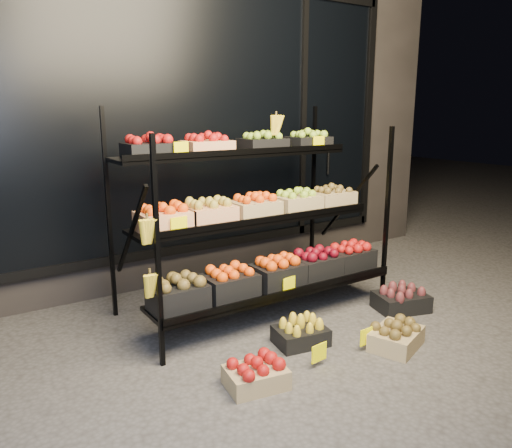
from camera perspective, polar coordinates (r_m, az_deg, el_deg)
ground at (r=3.78m, az=5.35°, el=-12.71°), size 24.00×24.00×0.00m
building at (r=5.66m, az=-11.31°, el=13.93°), size 6.00×2.08×3.50m
display_rack at (r=3.98m, az=0.11°, el=0.69°), size 2.18×1.02×1.70m
tag_floor_a at (r=3.37m, az=7.21°, el=-14.98°), size 0.13×0.01×0.12m
tag_floor_b at (r=3.64m, az=12.54°, el=-12.98°), size 0.13×0.01×0.12m
floor_crate_left at (r=3.13m, az=-0.02°, el=-16.71°), size 0.39×0.31×0.19m
floor_crate_midleft at (r=3.64m, az=5.13°, el=-12.25°), size 0.40×0.32×0.19m
floor_crate_midright at (r=3.71m, az=15.76°, el=-12.13°), size 0.46×0.40×0.20m
floor_crate_right at (r=4.36m, az=16.24°, el=-8.21°), size 0.48×0.41×0.21m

